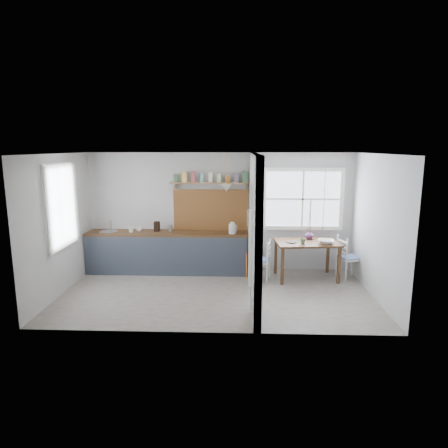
{
  "coord_description": "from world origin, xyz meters",
  "views": [
    {
      "loc": [
        0.41,
        -7.11,
        2.72
      ],
      "look_at": [
        0.13,
        0.41,
        1.26
      ],
      "focal_mm": 32.0,
      "sensor_mm": 36.0,
      "label": 1
    }
  ],
  "objects_px": {
    "chair_right": "(350,257)",
    "vase": "(309,235)",
    "dining_table": "(306,260)",
    "chair_left": "(260,260)",
    "kettle": "(232,228)"
  },
  "relations": [
    {
      "from": "dining_table",
      "to": "chair_right",
      "type": "height_order",
      "value": "chair_right"
    },
    {
      "from": "dining_table",
      "to": "vase",
      "type": "height_order",
      "value": "vase"
    },
    {
      "from": "chair_left",
      "to": "vase",
      "type": "height_order",
      "value": "vase"
    },
    {
      "from": "chair_left",
      "to": "chair_right",
      "type": "height_order",
      "value": "chair_right"
    },
    {
      "from": "vase",
      "to": "chair_left",
      "type": "bearing_deg",
      "value": -163.09
    },
    {
      "from": "chair_left",
      "to": "kettle",
      "type": "xyz_separation_m",
      "value": [
        -0.59,
        0.29,
        0.61
      ]
    },
    {
      "from": "dining_table",
      "to": "kettle",
      "type": "relative_size",
      "value": 5.15
    },
    {
      "from": "kettle",
      "to": "dining_table",
      "type": "bearing_deg",
      "value": 10.89
    },
    {
      "from": "chair_right",
      "to": "vase",
      "type": "bearing_deg",
      "value": 60.57
    },
    {
      "from": "kettle",
      "to": "vase",
      "type": "bearing_deg",
      "value": 19.73
    },
    {
      "from": "vase",
      "to": "chair_right",
      "type": "bearing_deg",
      "value": -13.61
    },
    {
      "from": "chair_right",
      "to": "vase",
      "type": "xyz_separation_m",
      "value": [
        -0.82,
        0.2,
        0.43
      ]
    },
    {
      "from": "dining_table",
      "to": "vase",
      "type": "distance_m",
      "value": 0.55
    },
    {
      "from": "chair_left",
      "to": "chair_right",
      "type": "distance_m",
      "value": 1.87
    },
    {
      "from": "chair_left",
      "to": "vase",
      "type": "bearing_deg",
      "value": 120.2
    }
  ]
}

